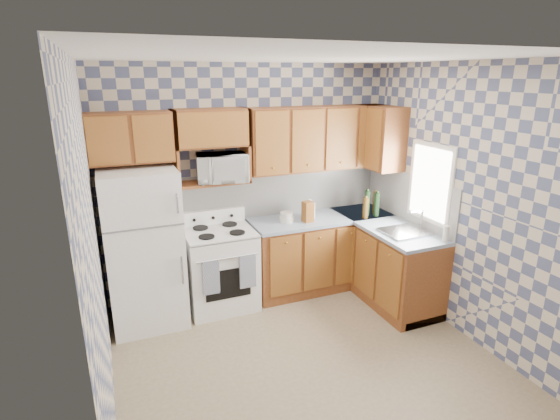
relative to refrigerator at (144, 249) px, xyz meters
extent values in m
plane|color=#7B684E|center=(1.27, -1.25, -0.84)|extent=(3.40, 3.40, 0.00)
cube|color=#4D557A|center=(1.27, 0.35, 0.51)|extent=(3.40, 0.02, 2.70)
cube|color=#4D557A|center=(2.97, -1.25, 0.51)|extent=(0.02, 3.20, 2.70)
cube|color=white|center=(1.68, 0.34, 0.36)|extent=(2.60, 0.02, 0.56)
cube|color=white|center=(2.96, -0.45, 0.36)|extent=(0.02, 1.60, 0.56)
cube|color=white|center=(0.00, 0.00, 0.00)|extent=(0.75, 0.70, 1.68)
cube|color=white|center=(0.80, 0.03, -0.39)|extent=(0.76, 0.65, 0.90)
cube|color=silver|center=(0.80, 0.03, 0.07)|extent=(0.76, 0.65, 0.02)
cube|color=white|center=(0.80, 0.30, 0.16)|extent=(0.76, 0.08, 0.17)
cube|color=navy|center=(0.62, -0.32, -0.30)|extent=(0.18, 0.02, 0.38)
cube|color=navy|center=(1.02, -0.32, -0.30)|extent=(0.18, 0.02, 0.38)
cube|color=#642F13|center=(2.10, 0.05, -0.40)|extent=(1.75, 0.60, 0.88)
cube|color=#642F13|center=(2.67, -0.45, -0.40)|extent=(0.60, 1.60, 0.88)
cube|color=gray|center=(2.10, 0.05, 0.06)|extent=(1.77, 0.63, 0.04)
cube|color=gray|center=(2.67, -0.45, 0.06)|extent=(0.63, 1.60, 0.04)
cube|color=#642F13|center=(2.10, 0.19, 1.01)|extent=(1.75, 0.33, 0.74)
cube|color=#642F13|center=(-0.02, 0.19, 1.13)|extent=(0.82, 0.33, 0.50)
cube|color=#642F13|center=(2.81, 0.00, 1.01)|extent=(0.33, 0.70, 0.74)
cube|color=#642F13|center=(0.80, 0.19, 0.60)|extent=(0.80, 0.33, 0.03)
imported|color=white|center=(0.90, 0.13, 0.76)|extent=(0.59, 0.45, 0.30)
cube|color=#B7B7BC|center=(2.67, -0.80, 0.09)|extent=(0.48, 0.40, 0.03)
cube|color=white|center=(2.96, -0.80, 0.61)|extent=(0.02, 0.66, 0.86)
cylinder|color=black|center=(2.62, -0.13, 0.24)|extent=(0.07, 0.07, 0.31)
cylinder|color=black|center=(2.72, -0.19, 0.22)|extent=(0.07, 0.07, 0.29)
cylinder|color=#4D3612|center=(2.77, -0.09, 0.21)|extent=(0.07, 0.07, 0.27)
cylinder|color=#4D3612|center=(2.55, -0.21, 0.20)|extent=(0.07, 0.07, 0.25)
cube|color=brown|center=(1.85, -0.07, 0.20)|extent=(0.12, 0.12, 0.24)
cylinder|color=white|center=(1.93, 0.06, 0.17)|extent=(0.14, 0.14, 0.18)
cylinder|color=silver|center=(2.89, -1.18, 0.17)|extent=(0.06, 0.06, 0.17)
camera|label=1|loc=(-0.28, -4.43, 1.74)|focal=28.00mm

